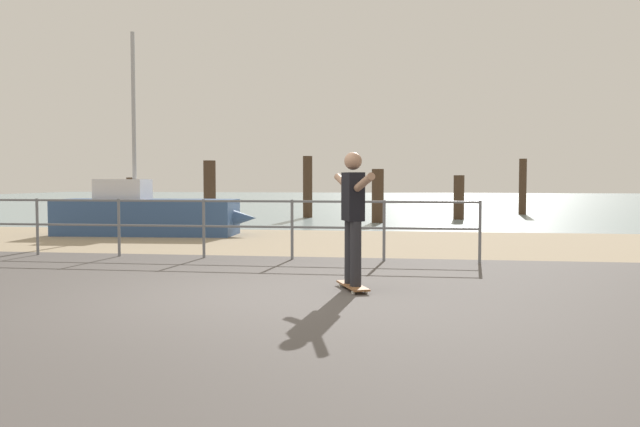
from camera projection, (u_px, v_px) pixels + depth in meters
The scene contains 13 objects.
ground_plane at pixel (218, 316), 6.73m from camera, with size 24.00×10.00×0.04m, color #514C49.
beach_strip at pixel (326, 242), 14.63m from camera, with size 24.00×6.00×0.04m, color tan.
sea_surface at pixel (385, 201), 42.29m from camera, with size 72.00×50.00×0.04m, color #849EA3.
railing_fence at pixel (161, 219), 11.60m from camera, with size 11.08×0.05×1.05m.
sailboat at pixel (153, 215), 16.25m from camera, with size 5.01×1.66×5.01m.
skateboard at pixel (353, 286), 8.19m from camera, with size 0.49×0.82×0.08m.
skateboarder at pixel (353, 210), 8.14m from camera, with size 0.64×1.37×1.65m.
groyne_post_0 at pixel (132, 200), 21.40m from camera, with size 0.33×0.33×1.46m, color #422D1E.
groyne_post_1 at pixel (210, 192), 20.93m from camera, with size 0.39×0.39×1.99m, color #422D1E.
groyne_post_2 at pixel (308, 187), 23.57m from camera, with size 0.34×0.34×2.23m, color #422D1E.
groyne_post_3 at pixel (378, 196), 20.78m from camera, with size 0.38×0.38×1.72m, color #422D1E.
groyne_post_4 at pixel (459, 198), 22.58m from camera, with size 0.37×0.37×1.54m, color #422D1E.
groyne_post_5 at pixel (523, 187), 25.63m from camera, with size 0.29×0.29×2.20m, color #422D1E.
Camera 1 is at (2.00, -7.44, 1.40)m, focal length 36.84 mm.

